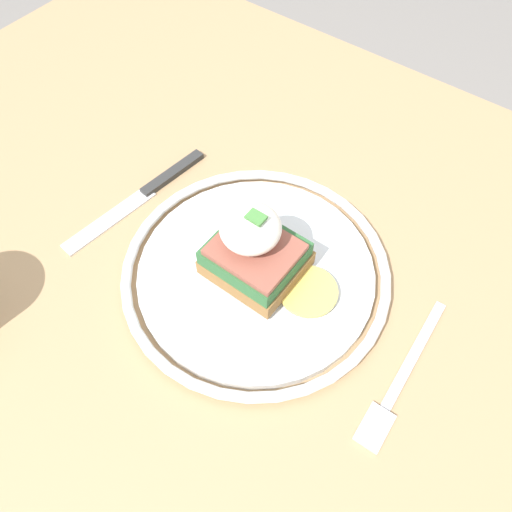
# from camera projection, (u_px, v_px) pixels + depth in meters

# --- Properties ---
(ground_plane) EXTENTS (6.00, 6.00, 0.00)m
(ground_plane) POSITION_uv_depth(u_px,v_px,m) (257.00, 440.00, 1.13)
(ground_plane) COLOR gray
(dining_table) EXTENTS (1.07, 0.74, 0.75)m
(dining_table) POSITION_uv_depth(u_px,v_px,m) (257.00, 311.00, 0.60)
(dining_table) COLOR tan
(dining_table) RESTS_ON ground_plane
(plate) EXTENTS (0.26, 0.26, 0.02)m
(plate) POSITION_uv_depth(u_px,v_px,m) (256.00, 272.00, 0.48)
(plate) COLOR silver
(plate) RESTS_ON dining_table
(sandwich) EXTENTS (0.12, 0.08, 0.08)m
(sandwich) POSITION_uv_depth(u_px,v_px,m) (256.00, 250.00, 0.45)
(sandwich) COLOR olive
(sandwich) RESTS_ON plate
(fork) EXTENTS (0.02, 0.15, 0.00)m
(fork) POSITION_uv_depth(u_px,v_px,m) (401.00, 378.00, 0.43)
(fork) COLOR silver
(fork) RESTS_ON dining_table
(knife) EXTENTS (0.04, 0.19, 0.01)m
(knife) POSITION_uv_depth(u_px,v_px,m) (148.00, 191.00, 0.55)
(knife) COLOR #2D2D2D
(knife) RESTS_ON dining_table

